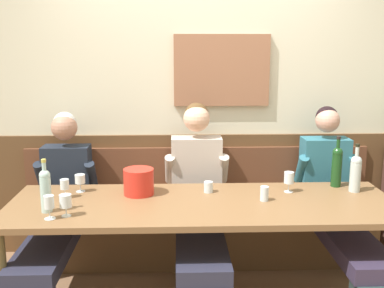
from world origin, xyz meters
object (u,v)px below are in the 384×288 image
object	(u,v)px
wine_glass_mid_left	(289,179)
wine_bottle_green_tall	(337,165)
person_right_seat	(198,202)
wine_glass_right_end	(80,180)
wine_glass_by_bottle	(66,202)
wall_bench	(198,228)
dining_table	(203,212)
wine_bottle_clear_water	(46,189)
wine_glass_left_end	(65,185)
person_center_left_seat	(57,208)
water_tumbler_right	(264,194)
wine_bottle_amber_mid	(356,172)
ice_bucket	(139,182)
person_center_right_seat	(337,202)
wine_glass_mid_right	(49,203)
water_tumbler_center	(208,187)

from	to	relation	value
wine_glass_mid_left	wine_bottle_green_tall	bearing A→B (deg)	17.89
person_right_seat	wine_glass_mid_left	xyz separation A→B (m)	(0.64, -0.13, 0.21)
wine_glass_right_end	wine_glass_mid_left	bearing A→B (deg)	-2.22
wine_glass_by_bottle	wall_bench	bearing A→B (deg)	46.73
dining_table	wine_bottle_clear_water	world-z (taller)	wine_bottle_clear_water
person_right_seat	wine_glass_left_end	distance (m)	0.98
wine_bottle_green_tall	wine_glass_by_bottle	size ratio (longest dim) A/B	2.73
person_center_left_seat	wine_glass_mid_left	bearing A→B (deg)	-3.76
wine_glass_mid_left	water_tumbler_right	bearing A→B (deg)	-139.29
wall_bench	person_center_left_seat	xyz separation A→B (m)	(-1.06, -0.38, 0.34)
wine_bottle_amber_mid	wine_glass_right_end	xyz separation A→B (m)	(-1.98, 0.06, -0.06)
ice_bucket	wine_glass_right_end	bearing A→B (deg)	170.75
wall_bench	ice_bucket	size ratio (longest dim) A/B	13.63
wine_glass_mid_left	person_center_right_seat	bearing A→B (deg)	16.84
wine_bottle_green_tall	wine_glass_mid_right	distance (m)	2.05
person_center_left_seat	wine_glass_left_end	distance (m)	0.31
wine_bottle_clear_water	wine_glass_mid_right	distance (m)	0.14
wine_glass_mid_left	wine_glass_right_end	distance (m)	1.50
wine_glass_left_end	wine_bottle_clear_water	bearing A→B (deg)	-100.85
dining_table	person_right_seat	xyz separation A→B (m)	(-0.02, 0.32, -0.04)
dining_table	ice_bucket	world-z (taller)	ice_bucket
wine_glass_left_end	person_right_seat	bearing A→B (deg)	12.06
wine_bottle_green_tall	wine_glass_right_end	world-z (taller)	wine_bottle_green_tall
wine_glass_left_end	wine_glass_mid_left	xyz separation A→B (m)	(1.58, 0.07, 0.01)
person_right_seat	wine_glass_mid_right	world-z (taller)	person_right_seat
ice_bucket	person_center_right_seat	bearing A→B (deg)	5.22
wine_bottle_clear_water	wine_glass_mid_right	xyz separation A→B (m)	(0.05, -0.12, -0.05)
wine_bottle_green_tall	water_tumbler_center	size ratio (longest dim) A/B	4.89
wine_bottle_amber_mid	wine_glass_left_end	bearing A→B (deg)	-178.01
person_center_right_seat	wine_bottle_green_tall	xyz separation A→B (m)	(-0.02, 0.00, 0.29)
person_center_left_seat	water_tumbler_center	world-z (taller)	person_center_left_seat
wine_glass_left_end	water_tumbler_right	world-z (taller)	wine_glass_left_end
wine_glass_by_bottle	wine_glass_left_end	bearing A→B (deg)	104.22
dining_table	wine_bottle_clear_water	xyz separation A→B (m)	(-1.00, -0.15, 0.22)
person_center_left_seat	water_tumbler_center	distance (m)	1.13
wine_bottle_amber_mid	wine_glass_mid_left	distance (m)	0.48
wine_bottle_clear_water	wine_glass_left_end	size ratio (longest dim) A/B	2.60
person_center_right_seat	wine_glass_by_bottle	bearing A→B (deg)	-163.89
person_center_right_seat	wine_glass_mid_left	xyz separation A→B (m)	(-0.41, -0.12, 0.23)
wine_glass_by_bottle	water_tumbler_right	xyz separation A→B (m)	(1.28, 0.24, -0.04)
wine_bottle_amber_mid	wine_glass_mid_left	bearing A→B (deg)	179.68
person_center_right_seat	wine_bottle_green_tall	size ratio (longest dim) A/B	3.44
person_center_right_seat	wine_glass_right_end	distance (m)	1.92
dining_table	wine_bottle_clear_water	size ratio (longest dim) A/B	7.60
person_center_right_seat	water_tumbler_center	xyz separation A→B (m)	(-0.99, -0.11, 0.17)
wine_bottle_clear_water	wine_glass_by_bottle	world-z (taller)	wine_bottle_clear_water
wine_bottle_amber_mid	wine_glass_mid_right	world-z (taller)	wine_bottle_amber_mid
wine_glass_by_bottle	water_tumbler_center	xyz separation A→B (m)	(0.91, 0.44, -0.05)
water_tumbler_center	wine_glass_left_end	bearing A→B (deg)	-174.88
wine_bottle_clear_water	wine_glass_by_bottle	xyz separation A→B (m)	(0.14, -0.08, -0.06)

